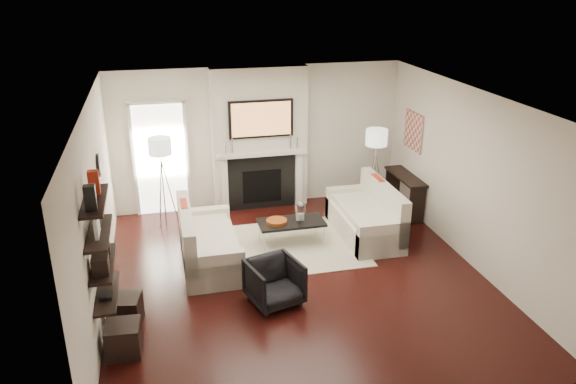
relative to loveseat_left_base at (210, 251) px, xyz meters
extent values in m
plane|color=black|center=(1.23, -0.74, -0.21)|extent=(6.00, 6.00, 0.00)
plane|color=white|center=(1.23, -0.74, 2.49)|extent=(6.00, 6.00, 0.00)
plane|color=silver|center=(1.23, 2.26, 1.14)|extent=(5.50, 0.00, 5.50)
plane|color=silver|center=(1.23, -3.74, 1.14)|extent=(5.50, 0.00, 5.50)
plane|color=silver|center=(-1.52, -0.74, 1.14)|extent=(0.00, 6.00, 6.00)
plane|color=silver|center=(3.98, -0.74, 1.14)|extent=(0.00, 6.00, 6.00)
cube|color=silver|center=(1.23, 2.13, 1.14)|extent=(1.80, 0.25, 2.70)
cube|color=black|center=(1.23, 2.00, 0.31)|extent=(1.30, 0.02, 1.04)
cube|color=black|center=(1.23, 1.99, 0.24)|extent=(0.75, 0.02, 0.65)
cube|color=white|center=(0.51, 1.97, 0.34)|extent=(0.12, 0.08, 1.10)
cube|color=white|center=(1.95, 1.97, 0.34)|extent=(0.12, 0.08, 1.10)
cube|color=white|center=(1.23, 1.95, 0.91)|extent=(1.70, 0.18, 0.07)
cube|color=black|center=(1.23, 1.97, 1.57)|extent=(1.20, 0.06, 0.70)
cube|color=#BF723F|center=(1.23, 1.94, 1.57)|extent=(1.10, 0.00, 0.62)
cylinder|color=silver|center=(0.68, 1.96, 1.09)|extent=(0.04, 0.04, 0.30)
cylinder|color=silver|center=(0.55, 1.96, 1.06)|extent=(0.04, 0.04, 0.24)
cylinder|color=silver|center=(1.78, 1.96, 1.09)|extent=(0.04, 0.04, 0.30)
cylinder|color=silver|center=(1.91, 1.96, 1.06)|extent=(0.04, 0.04, 0.24)
cube|color=white|center=(-0.62, 2.24, 0.84)|extent=(0.90, 0.02, 2.10)
cube|color=white|center=(-1.10, 2.22, 0.84)|extent=(0.06, 0.06, 2.16)
cube|color=white|center=(-0.14, 2.22, 0.84)|extent=(0.06, 0.06, 2.16)
cube|color=white|center=(-0.62, 2.22, 1.92)|extent=(1.02, 0.06, 0.06)
cube|color=beige|center=(1.23, 0.28, -0.20)|extent=(2.60, 2.00, 0.01)
cube|color=beige|center=(0.00, 0.00, 0.00)|extent=(0.85, 1.80, 0.42)
cube|color=beige|center=(-0.33, 0.00, 0.32)|extent=(0.18, 1.80, 0.80)
cube|color=beige|center=(0.00, -0.81, 0.09)|extent=(0.85, 0.18, 0.60)
cube|color=beige|center=(0.00, 0.81, 0.09)|extent=(0.85, 0.18, 0.60)
cube|color=beige|center=(0.05, 0.00, 0.26)|extent=(0.63, 1.44, 0.10)
cube|color=#A82914|center=(-0.33, 0.30, 0.52)|extent=(0.10, 0.42, 0.42)
cube|color=black|center=(-0.33, -0.30, 0.51)|extent=(0.10, 0.40, 0.40)
cube|color=beige|center=(2.71, 0.39, 0.00)|extent=(0.85, 1.80, 0.42)
cube|color=beige|center=(3.05, 0.39, 0.32)|extent=(0.18, 1.80, 0.80)
cube|color=beige|center=(2.71, -0.42, 0.09)|extent=(0.85, 0.18, 0.60)
cube|color=beige|center=(2.71, 1.20, 0.09)|extent=(0.85, 0.18, 0.60)
cube|color=beige|center=(2.66, 0.39, 0.26)|extent=(0.63, 1.44, 0.10)
cube|color=#A82914|center=(3.05, 0.69, 0.52)|extent=(0.10, 0.42, 0.42)
cube|color=black|center=(3.05, 0.09, 0.51)|extent=(0.10, 0.40, 0.40)
cube|color=black|center=(1.40, 0.35, 0.19)|extent=(1.10, 0.55, 0.04)
cylinder|color=silver|center=(0.90, 0.13, -0.02)|extent=(0.02, 0.02, 0.38)
cylinder|color=silver|center=(1.90, 0.13, -0.02)|extent=(0.02, 0.02, 0.38)
cylinder|color=silver|center=(0.90, 0.57, -0.02)|extent=(0.02, 0.02, 0.38)
cylinder|color=silver|center=(1.90, 0.57, -0.02)|extent=(0.02, 0.02, 0.38)
cylinder|color=white|center=(1.55, 0.35, 0.35)|extent=(0.18, 0.18, 0.31)
cylinder|color=white|center=(1.55, 0.35, 0.29)|extent=(0.09, 0.09, 0.13)
cylinder|color=#B5591E|center=(1.15, 0.35, 0.24)|extent=(0.34, 0.34, 0.06)
imported|color=black|center=(0.75, -1.34, 0.14)|extent=(0.82, 0.79, 0.69)
cylinder|color=silver|center=(-0.62, 1.76, 0.39)|extent=(0.02, 0.02, 1.20)
cylinder|color=white|center=(-0.62, 1.76, 1.24)|extent=(0.40, 0.40, 0.30)
cylinder|color=silver|center=(-0.51, 1.76, 0.39)|extent=(0.25, 0.02, 1.23)
cylinder|color=silver|center=(-0.68, 1.86, 0.39)|extent=(0.14, 0.22, 1.23)
cylinder|color=silver|center=(-0.68, 1.67, 0.39)|extent=(0.14, 0.22, 1.23)
cylinder|color=silver|center=(3.28, 1.40, 0.39)|extent=(0.02, 0.02, 1.20)
cylinder|color=white|center=(3.28, 1.40, 1.24)|extent=(0.40, 0.40, 0.30)
cylinder|color=silver|center=(3.39, 1.40, 0.39)|extent=(0.25, 0.02, 1.23)
cylinder|color=silver|center=(3.22, 1.50, 0.39)|extent=(0.14, 0.22, 1.23)
cylinder|color=silver|center=(3.22, 1.31, 0.39)|extent=(0.14, 0.22, 1.23)
cube|color=black|center=(3.80, 1.15, 0.52)|extent=(0.35, 1.20, 0.04)
cube|color=black|center=(3.80, 0.60, 0.14)|extent=(0.30, 0.04, 0.71)
cube|color=black|center=(3.80, 1.70, 0.14)|extent=(0.30, 0.04, 0.71)
cube|color=#B9705C|center=(3.96, 1.31, 1.34)|extent=(0.03, 0.70, 0.70)
cube|color=black|center=(-1.39, -1.74, 0.49)|extent=(0.25, 1.00, 0.03)
cube|color=black|center=(-1.39, -1.74, 0.89)|extent=(0.25, 1.00, 0.04)
cube|color=black|center=(-1.39, -1.74, 1.29)|extent=(0.25, 1.00, 0.04)
cube|color=black|center=(-1.39, -1.74, 1.69)|extent=(0.25, 1.00, 0.04)
cube|color=black|center=(-1.39, -2.05, 1.85)|extent=(0.12, 0.10, 0.28)
cube|color=#A82914|center=(-1.39, -1.57, 1.85)|extent=(0.12, 0.10, 0.28)
cube|color=white|center=(-1.39, -1.83, 1.42)|extent=(0.04, 0.30, 0.22)
cube|color=black|center=(-1.39, -1.52, 1.40)|extent=(0.04, 0.22, 0.18)
cube|color=black|center=(-1.39, -1.98, 1.01)|extent=(0.18, 0.25, 0.20)
cube|color=black|center=(-1.39, -1.50, 0.97)|extent=(0.15, 0.12, 0.12)
cube|color=black|center=(-1.39, -1.86, 0.53)|extent=(0.14, 0.20, 0.05)
cube|color=white|center=(-1.39, -1.50, 0.60)|extent=(0.10, 0.10, 0.18)
cylinder|color=black|center=(-1.50, 0.16, 1.49)|extent=(0.04, 0.34, 0.34)
cylinder|color=white|center=(-1.48, 0.16, 1.49)|extent=(0.01, 0.29, 0.29)
cube|color=black|center=(-1.24, -1.39, -0.01)|extent=(0.47, 0.47, 0.40)
cube|color=black|center=(-1.24, -2.01, -0.01)|extent=(0.43, 0.43, 0.40)
camera|label=1|loc=(-0.64, -7.90, 4.09)|focal=35.00mm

